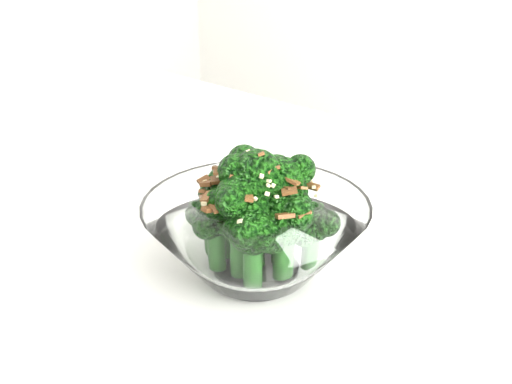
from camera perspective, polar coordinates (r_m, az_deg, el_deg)
The scene contains 2 objects.
table at distance 0.74m, azimuth -6.24°, elevation -5.25°, with size 1.25×0.88×0.75m.
broccoli_dish at distance 0.53m, azimuth -0.03°, elevation -3.66°, with size 0.21×0.21×0.13m.
Camera 1 is at (0.41, -0.39, 1.06)m, focal length 40.00 mm.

